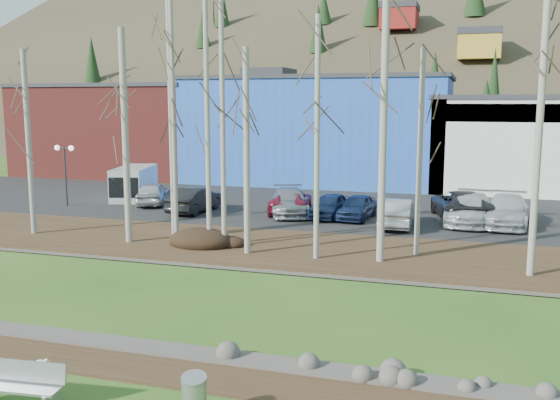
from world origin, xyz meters
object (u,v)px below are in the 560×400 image
(seagull, at_px, (41,363))
(street_lamp, at_px, (65,158))
(litter_bin, at_px, (194,400))
(car_8, at_px, (330,205))
(car_2, at_px, (291,201))
(car_5, at_px, (397,212))
(car_4, at_px, (357,207))
(car_6, at_px, (461,205))
(car_3, at_px, (289,202))
(car_9, at_px, (469,209))
(car_0, at_px, (152,193))
(van_grey, at_px, (133,183))
(bench_intact, at_px, (19,386))
(car_1, at_px, (195,200))
(car_7, at_px, (506,211))

(seagull, xyz_separation_m, street_lamp, (-13.56, 19.80, 2.85))
(litter_bin, xyz_separation_m, car_8, (-2.12, 21.85, 0.35))
(car_2, distance_m, car_5, 6.59)
(car_4, height_order, car_6, car_6)
(car_3, bearing_deg, seagull, -109.28)
(seagull, distance_m, car_8, 20.89)
(car_8, relative_size, car_9, 0.73)
(car_8, bearing_deg, car_0, -179.72)
(car_2, relative_size, van_grey, 0.93)
(bench_intact, distance_m, car_6, 25.48)
(car_0, relative_size, car_8, 1.07)
(car_0, xyz_separation_m, van_grey, (-2.19, 1.55, 0.33))
(litter_bin, bearing_deg, car_2, 101.35)
(bench_intact, xyz_separation_m, car_4, (3.11, 22.45, 0.30))
(litter_bin, relative_size, car_5, 0.20)
(litter_bin, xyz_separation_m, car_6, (4.69, 23.43, 0.48))
(car_6, xyz_separation_m, car_9, (0.42, -1.10, -0.02))
(car_5, distance_m, car_9, 3.98)
(car_1, relative_size, car_5, 0.99)
(seagull, height_order, car_2, car_2)
(car_0, bearing_deg, seagull, 92.05)
(car_8, height_order, car_9, car_9)
(car_9, bearing_deg, litter_bin, -97.65)
(seagull, bearing_deg, car_6, 59.69)
(seagull, distance_m, car_1, 20.74)
(bench_intact, bearing_deg, van_grey, 109.32)
(car_2, relative_size, car_5, 1.07)
(seagull, bearing_deg, car_8, 75.51)
(seagull, bearing_deg, car_2, 82.17)
(litter_bin, height_order, car_8, car_8)
(car_3, bearing_deg, car_6, -10.75)
(street_lamp, distance_m, car_2, 13.84)
(car_0, distance_m, car_2, 8.84)
(car_5, height_order, car_8, car_5)
(car_3, distance_m, car_7, 11.38)
(bench_intact, distance_m, van_grey, 27.66)
(car_2, bearing_deg, van_grey, -19.73)
(car_8, height_order, van_grey, van_grey)
(car_7, distance_m, car_9, 1.80)
(car_4, bearing_deg, car_2, 173.94)
(street_lamp, relative_size, car_7, 0.70)
(litter_bin, relative_size, car_0, 0.21)
(car_3, xyz_separation_m, car_8, (2.34, -0.24, -0.06))
(car_1, distance_m, car_5, 11.45)
(car_4, height_order, car_8, same)
(van_grey, bearing_deg, bench_intact, -79.15)
(car_7, bearing_deg, car_0, -176.17)
(car_3, relative_size, car_8, 1.29)
(litter_bin, distance_m, car_3, 22.53)
(seagull, relative_size, car_9, 0.08)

